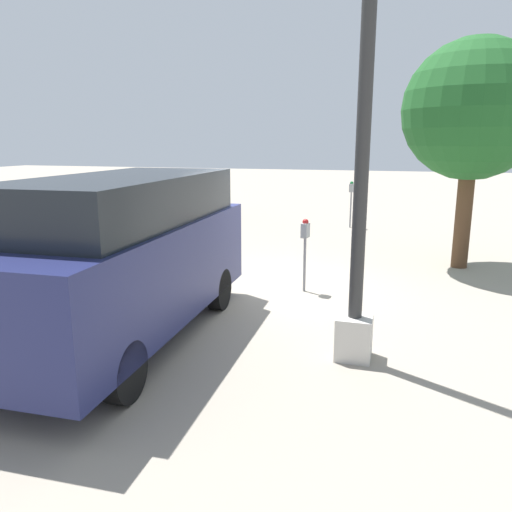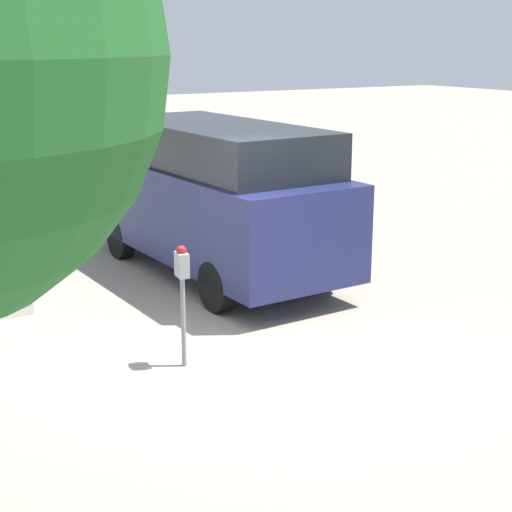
{
  "view_description": "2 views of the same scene",
  "coord_description": "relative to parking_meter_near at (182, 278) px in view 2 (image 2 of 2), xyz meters",
  "views": [
    {
      "loc": [
        8.59,
        2.23,
        2.68
      ],
      "look_at": [
        0.7,
        -0.1,
        0.79
      ],
      "focal_mm": 35.0,
      "sensor_mm": 36.0,
      "label": 1
    },
    {
      "loc": [
        -7.18,
        3.94,
        3.38
      ],
      "look_at": [
        0.68,
        -0.76,
        0.86
      ],
      "focal_mm": 55.0,
      "sensor_mm": 36.0,
      "label": 2
    }
  ],
  "objects": [
    {
      "name": "parking_meter_near",
      "position": [
        0.0,
        0.0,
        0.0
      ],
      "size": [
        0.21,
        0.14,
        1.34
      ],
      "rotation": [
        0.0,
        0.0,
        -0.15
      ],
      "color": "gray",
      "rests_on": "ground"
    },
    {
      "name": "ground_plane",
      "position": [
        0.07,
        -0.59,
        -0.99
      ],
      "size": [
        80.0,
        80.0,
        0.0
      ],
      "primitive_type": "plane",
      "color": "gray"
    },
    {
      "name": "parked_van",
      "position": [
        2.91,
        -1.91,
        0.22
      ],
      "size": [
        5.04,
        2.03,
        2.24
      ],
      "rotation": [
        0.0,
        0.0,
        0.03
      ],
      "color": "navy",
      "rests_on": "ground"
    }
  ]
}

